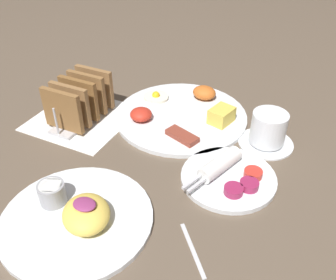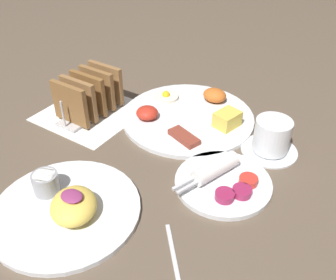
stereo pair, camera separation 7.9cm
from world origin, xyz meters
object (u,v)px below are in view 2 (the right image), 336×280
Objects in this scene: plate_breakfast at (189,115)px; plate_condiments at (223,180)px; toast_rack at (89,95)px; plate_foreground at (66,206)px; coffee_cup at (272,138)px.

plate_condiments is (0.17, -0.17, 0.00)m from plate_breakfast.
toast_rack reaches higher than plate_condiments.
coffee_cup reaches higher than plate_foreground.
plate_foreground is (-0.03, -0.38, 0.00)m from plate_breakfast.
coffee_cup is (0.21, -0.02, 0.03)m from plate_breakfast.
plate_breakfast is 0.38m from plate_foreground.
plate_breakfast is 0.25m from toast_rack.
plate_breakfast is 0.21m from coffee_cup.
toast_rack is (-0.39, 0.05, 0.04)m from plate_condiments.
plate_breakfast is 1.76× the size of toast_rack.
plate_condiments is 0.29m from plate_foreground.
plate_foreground is at bearing -122.97° from coffee_cup.
plate_condiments is 0.40m from toast_rack.
toast_rack is at bearing -152.38° from plate_breakfast.
plate_foreground is 2.20× the size of coffee_cup.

